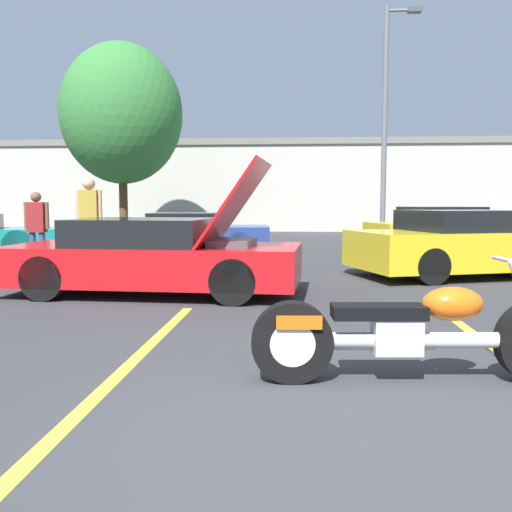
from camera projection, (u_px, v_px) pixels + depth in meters
ground_plane at (346, 439)px, 3.31m from camera, size 80.00×80.00×0.00m
parking_stripe_foreground at (121, 373)px, 4.57m from camera, size 0.12×5.65×0.01m
far_building at (303, 183)px, 28.77m from camera, size 32.00×4.20×4.40m
light_pole at (387, 115)px, 19.06m from camera, size 1.21×0.28×7.82m
tree_background at (122, 114)px, 21.32m from camera, size 4.53×4.53×7.29m
motorcycle at (413, 333)px, 4.33m from camera, size 2.49×0.70×0.95m
show_car_hood_open at (156, 256)px, 8.55m from camera, size 4.43×2.12×1.99m
parked_car_right_row at (445, 231)px, 15.57m from camera, size 4.40×2.86×1.26m
parked_car_mid_left_row at (191, 233)px, 15.72m from camera, size 4.39×2.29×1.09m
parked_car_mid_right_row at (470, 244)px, 10.62m from camera, size 4.74×3.21×1.23m
spectator_near_motorcycle at (87, 217)px, 13.05m from camera, size 0.52×0.23×1.73m
spectator_by_show_car at (90, 215)px, 11.30m from camera, size 0.52×0.24×1.86m
spectator_midground at (37, 224)px, 11.60m from camera, size 0.52×0.21×1.59m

